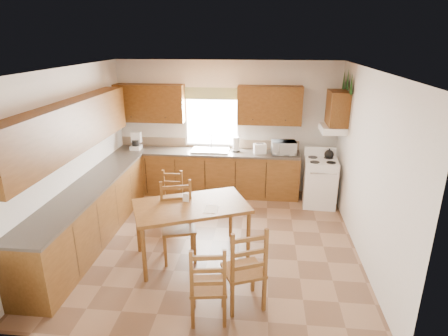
# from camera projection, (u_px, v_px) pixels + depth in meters

# --- Properties ---
(floor) EXTENTS (4.50, 4.50, 0.00)m
(floor) POSITION_uv_depth(u_px,v_px,m) (213.00, 241.00, 6.07)
(floor) COLOR #836148
(floor) RESTS_ON ground
(ceiling) EXTENTS (4.50, 4.50, 0.00)m
(ceiling) POSITION_uv_depth(u_px,v_px,m) (211.00, 69.00, 5.17)
(ceiling) COLOR brown
(ceiling) RESTS_ON floor
(wall_left) EXTENTS (4.50, 4.50, 0.00)m
(wall_left) POSITION_uv_depth(u_px,v_px,m) (69.00, 157.00, 5.84)
(wall_left) COLOR silver
(wall_left) RESTS_ON floor
(wall_right) EXTENTS (4.50, 4.50, 0.00)m
(wall_right) POSITION_uv_depth(u_px,v_px,m) (366.00, 167.00, 5.40)
(wall_right) COLOR silver
(wall_right) RESTS_ON floor
(wall_back) EXTENTS (4.50, 4.50, 0.00)m
(wall_back) POSITION_uv_depth(u_px,v_px,m) (227.00, 128.00, 7.73)
(wall_back) COLOR silver
(wall_back) RESTS_ON floor
(wall_front) EXTENTS (4.50, 4.50, 0.00)m
(wall_front) POSITION_uv_depth(u_px,v_px,m) (180.00, 237.00, 3.51)
(wall_front) COLOR silver
(wall_front) RESTS_ON floor
(lower_cab_back) EXTENTS (3.75, 0.60, 0.88)m
(lower_cab_back) POSITION_uv_depth(u_px,v_px,m) (207.00, 173.00, 7.79)
(lower_cab_back) COLOR brown
(lower_cab_back) RESTS_ON floor
(lower_cab_left) EXTENTS (0.60, 3.60, 0.88)m
(lower_cab_left) POSITION_uv_depth(u_px,v_px,m) (90.00, 215.00, 5.97)
(lower_cab_left) COLOR brown
(lower_cab_left) RESTS_ON floor
(counter_back) EXTENTS (3.75, 0.63, 0.04)m
(counter_back) POSITION_uv_depth(u_px,v_px,m) (207.00, 152.00, 7.63)
(counter_back) COLOR #4A423B
(counter_back) RESTS_ON lower_cab_back
(counter_left) EXTENTS (0.63, 3.60, 0.04)m
(counter_left) POSITION_uv_depth(u_px,v_px,m) (87.00, 188.00, 5.82)
(counter_left) COLOR #4A423B
(counter_left) RESTS_ON lower_cab_left
(backsplash) EXTENTS (3.75, 0.01, 0.18)m
(backsplash) POSITION_uv_depth(u_px,v_px,m) (209.00, 143.00, 7.87)
(backsplash) COLOR #8F765B
(backsplash) RESTS_ON counter_back
(upper_cab_back_left) EXTENTS (1.41, 0.33, 0.75)m
(upper_cab_back_left) POSITION_uv_depth(u_px,v_px,m) (150.00, 103.00, 7.56)
(upper_cab_back_left) COLOR #5E3613
(upper_cab_back_left) RESTS_ON wall_back
(upper_cab_back_right) EXTENTS (1.25, 0.33, 0.75)m
(upper_cab_back_right) POSITION_uv_depth(u_px,v_px,m) (270.00, 105.00, 7.32)
(upper_cab_back_right) COLOR #5E3613
(upper_cab_back_right) RESTS_ON wall_back
(upper_cab_left) EXTENTS (0.33, 3.60, 0.75)m
(upper_cab_left) POSITION_uv_depth(u_px,v_px,m) (70.00, 128.00, 5.51)
(upper_cab_left) COLOR #5E3613
(upper_cab_left) RESTS_ON wall_left
(upper_cab_stove) EXTENTS (0.33, 0.62, 0.62)m
(upper_cab_stove) POSITION_uv_depth(u_px,v_px,m) (337.00, 108.00, 6.78)
(upper_cab_stove) COLOR #5E3613
(upper_cab_stove) RESTS_ON wall_right
(range_hood) EXTENTS (0.44, 0.62, 0.12)m
(range_hood) POSITION_uv_depth(u_px,v_px,m) (333.00, 129.00, 6.91)
(range_hood) COLOR white
(range_hood) RESTS_ON wall_right
(window_frame) EXTENTS (1.13, 0.02, 1.18)m
(window_frame) POSITION_uv_depth(u_px,v_px,m) (212.00, 118.00, 7.66)
(window_frame) COLOR white
(window_frame) RESTS_ON wall_back
(window_pane) EXTENTS (1.05, 0.01, 1.10)m
(window_pane) POSITION_uv_depth(u_px,v_px,m) (212.00, 118.00, 7.66)
(window_pane) COLOR white
(window_pane) RESTS_ON wall_back
(window_valance) EXTENTS (1.19, 0.01, 0.24)m
(window_valance) POSITION_uv_depth(u_px,v_px,m) (211.00, 94.00, 7.47)
(window_valance) COLOR #436630
(window_valance) RESTS_ON wall_back
(sink_basin) EXTENTS (0.75, 0.45, 0.04)m
(sink_basin) POSITION_uv_depth(u_px,v_px,m) (210.00, 150.00, 7.61)
(sink_basin) COLOR silver
(sink_basin) RESTS_ON counter_back
(pine_decal_a) EXTENTS (0.22, 0.22, 0.36)m
(pine_decal_a) POSITION_uv_depth(u_px,v_px,m) (352.00, 83.00, 6.31)
(pine_decal_a) COLOR #153E17
(pine_decal_a) RESTS_ON wall_right
(pine_decal_b) EXTENTS (0.22, 0.22, 0.36)m
(pine_decal_b) POSITION_uv_depth(u_px,v_px,m) (348.00, 79.00, 6.59)
(pine_decal_b) COLOR #153E17
(pine_decal_b) RESTS_ON wall_right
(pine_decal_c) EXTENTS (0.22, 0.22, 0.36)m
(pine_decal_c) POSITION_uv_depth(u_px,v_px,m) (344.00, 79.00, 6.91)
(pine_decal_c) COLOR #153E17
(pine_decal_c) RESTS_ON wall_right
(stove) EXTENTS (0.64, 0.66, 0.90)m
(stove) POSITION_uv_depth(u_px,v_px,m) (320.00, 183.00, 7.24)
(stove) COLOR white
(stove) RESTS_ON floor
(coffeemaker) EXTENTS (0.21, 0.25, 0.34)m
(coffeemaker) POSITION_uv_depth(u_px,v_px,m) (136.00, 141.00, 7.70)
(coffeemaker) COLOR white
(coffeemaker) RESTS_ON counter_back
(paper_towel) EXTENTS (0.16, 0.16, 0.30)m
(paper_towel) POSITION_uv_depth(u_px,v_px,m) (236.00, 144.00, 7.56)
(paper_towel) COLOR white
(paper_towel) RESTS_ON counter_back
(toaster) EXTENTS (0.27, 0.21, 0.20)m
(toaster) POSITION_uv_depth(u_px,v_px,m) (260.00, 149.00, 7.45)
(toaster) COLOR white
(toaster) RESTS_ON counter_back
(microwave) EXTENTS (0.47, 0.35, 0.26)m
(microwave) POSITION_uv_depth(u_px,v_px,m) (284.00, 148.00, 7.39)
(microwave) COLOR white
(microwave) RESTS_ON counter_back
(dining_table) EXTENTS (1.83, 1.48, 0.85)m
(dining_table) POSITION_uv_depth(u_px,v_px,m) (192.00, 231.00, 5.49)
(dining_table) COLOR brown
(dining_table) RESTS_ON floor
(chair_near_left) EXTENTS (0.47, 0.46, 0.99)m
(chair_near_left) POSITION_uv_depth(u_px,v_px,m) (208.00, 281.00, 4.25)
(chair_near_left) COLOR brown
(chair_near_left) RESTS_ON floor
(chair_near_right) EXTENTS (0.59, 0.58, 1.09)m
(chair_near_right) POSITION_uv_depth(u_px,v_px,m) (243.00, 265.00, 4.46)
(chair_near_right) COLOR brown
(chair_near_right) RESTS_ON floor
(chair_far_left) EXTENTS (0.38, 0.37, 0.91)m
(chair_far_left) POSITION_uv_depth(u_px,v_px,m) (171.00, 198.00, 6.54)
(chair_far_left) COLOR brown
(chair_far_left) RESTS_ON floor
(chair_far_right) EXTENTS (0.60, 0.58, 1.14)m
(chair_far_right) POSITION_uv_depth(u_px,v_px,m) (178.00, 223.00, 5.42)
(chair_far_right) COLOR brown
(chair_far_right) RESTS_ON floor
(table_paper) EXTENTS (0.19, 0.26, 0.00)m
(table_paper) POSITION_uv_depth(u_px,v_px,m) (211.00, 209.00, 5.21)
(table_paper) COLOR white
(table_paper) RESTS_ON dining_table
(table_card) EXTENTS (0.09, 0.04, 0.12)m
(table_card) POSITION_uv_depth(u_px,v_px,m) (186.00, 198.00, 5.43)
(table_card) COLOR white
(table_card) RESTS_ON dining_table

